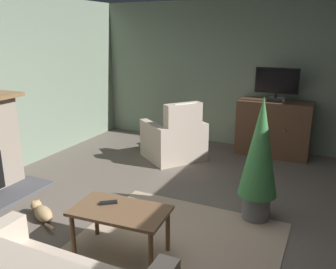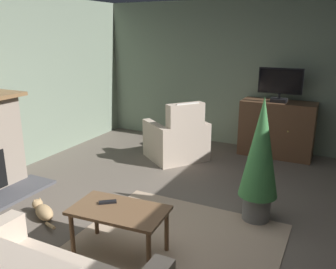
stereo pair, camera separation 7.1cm
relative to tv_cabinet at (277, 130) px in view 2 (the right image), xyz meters
The scene contains 10 objects.
ground_plane 3.18m from the tv_cabinet, 100.20° to the right, with size 6.40×7.39×0.04m, color #665B51.
wall_back 1.08m from the tv_cabinet, 147.83° to the left, with size 6.40×0.10×2.62m, color gray.
rug_central 3.25m from the tv_cabinet, 96.98° to the right, with size 2.00×1.78×0.01m, color tan.
tv_cabinet is the anchor object (origin of this frame).
television 0.80m from the tv_cabinet, 90.00° to the right, with size 0.70×0.20×0.56m.
coffee_table 3.65m from the tv_cabinet, 102.79° to the right, with size 0.93×0.57×0.48m.
tv_remote 3.64m from the tv_cabinet, 105.44° to the right, with size 0.17×0.05×0.02m, color black.
armchair_facing_sofa 1.71m from the tv_cabinet, 147.91° to the right, with size 1.17×1.18×1.01m.
potted_plant_leafy_by_curtain 2.37m from the tv_cabinet, 84.81° to the right, with size 0.43×0.43×1.42m.
cat 3.94m from the tv_cabinet, 120.23° to the right, with size 0.58×0.34×0.19m.
Camera 2 is at (1.48, -2.91, 2.06)m, focal length 37.71 mm.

